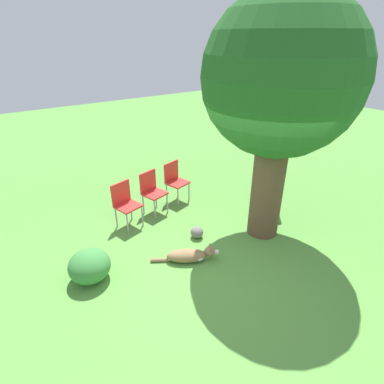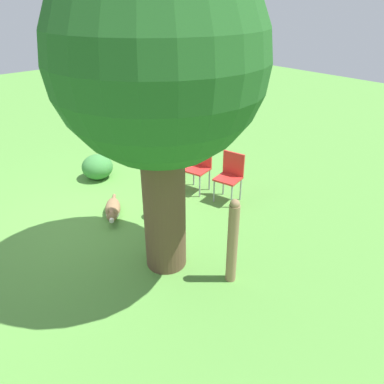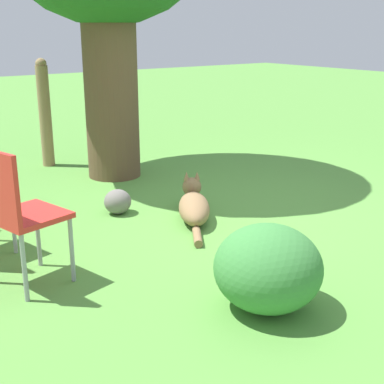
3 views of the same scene
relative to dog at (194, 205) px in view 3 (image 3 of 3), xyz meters
The scene contains 6 objects.
ground_plane 0.42m from the dog, 26.85° to the left, with size 30.00×30.00×0.00m, color #56933D.
dog is the anchor object (origin of this frame).
fence_post 2.65m from the dog, 97.11° to the left, with size 0.14×0.14×1.29m.
red_chair_0 1.79m from the dog, 166.63° to the right, with size 0.51×0.53×0.94m.
garden_rock 0.70m from the dog, 134.18° to the left, with size 0.25×0.24×0.23m.
low_shrub 1.66m from the dog, 110.76° to the right, with size 0.65×0.65×0.52m.
Camera 3 is at (-3.02, -3.81, 1.64)m, focal length 50.00 mm.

